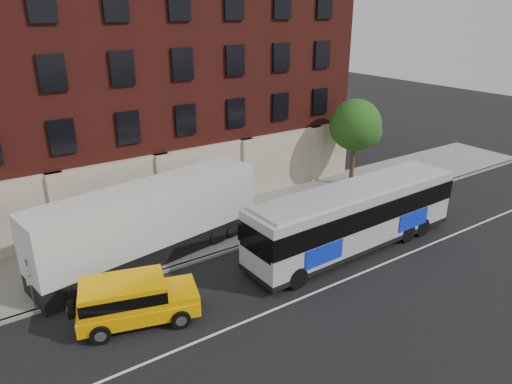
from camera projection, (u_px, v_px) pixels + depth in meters
ground at (280, 316)px, 19.69m from camera, size 120.00×120.00×0.00m
sidewalk at (186, 234)px, 26.60m from camera, size 60.00×6.00×0.15m
kerb at (212, 256)px, 24.28m from camera, size 60.00×0.25×0.15m
lane_line at (273, 310)px, 20.07m from camera, size 60.00×0.12×0.01m
building at (125, 84)px, 29.93m from camera, size 30.00×12.10×15.00m
sign_pole at (30, 282)px, 19.47m from camera, size 0.30×0.20×2.50m
street_tree at (356, 127)px, 32.41m from camera, size 3.60×3.60×6.20m
city_bus at (355, 215)px, 24.53m from camera, size 13.02×3.11×3.55m
yellow_suv at (132, 299)px, 18.92m from camera, size 5.26×3.26×1.95m
shipping_container at (150, 224)px, 23.49m from camera, size 12.25×4.49×4.00m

